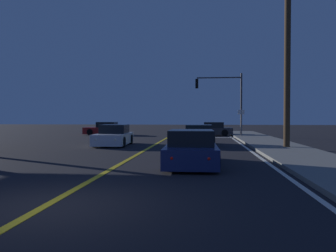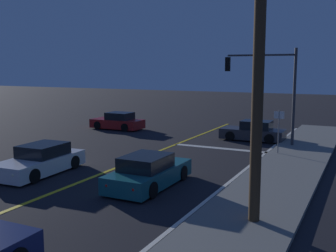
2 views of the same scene
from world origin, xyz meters
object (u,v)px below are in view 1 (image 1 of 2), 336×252
object	(u,v)px
car_side_waiting_red	(105,129)
street_sign_corner	(241,119)
car_far_approaching_charcoal	(212,130)
car_parked_curb_navy	(191,150)
car_mid_block_teal	(199,136)
traffic_signal_near_right	(225,94)
car_lead_oncoming_white	(114,136)
utility_pole_right	(287,50)

from	to	relation	value
car_side_waiting_red	street_sign_corner	size ratio (longest dim) A/B	1.66
car_far_approaching_charcoal	street_sign_corner	distance (m)	4.94
street_sign_corner	car_side_waiting_red	bearing A→B (deg)	162.11
car_far_approaching_charcoal	street_sign_corner	bearing A→B (deg)	-149.76
car_parked_curb_navy	car_far_approaching_charcoal	bearing A→B (deg)	85.53
car_mid_block_teal	traffic_signal_near_right	size ratio (longest dim) A/B	0.75
traffic_signal_near_right	street_sign_corner	xyz separation A→B (m)	(1.27, -2.80, -2.35)
car_lead_oncoming_white	car_far_approaching_charcoal	bearing A→B (deg)	-119.90
car_side_waiting_red	street_sign_corner	distance (m)	14.17
car_far_approaching_charcoal	traffic_signal_near_right	distance (m)	3.90
car_far_approaching_charcoal	car_parked_curb_navy	xyz separation A→B (m)	(-1.28, -21.68, 0.00)
car_parked_curb_navy	utility_pole_right	distance (m)	10.02
car_parked_curb_navy	street_sign_corner	size ratio (longest dim) A/B	1.87
traffic_signal_near_right	car_lead_oncoming_white	bearing A→B (deg)	56.00
car_far_approaching_charcoal	traffic_signal_near_right	world-z (taller)	traffic_signal_near_right
car_parked_curb_navy	traffic_signal_near_right	distance (m)	20.78
car_side_waiting_red	street_sign_corner	world-z (taller)	street_sign_corner
car_far_approaching_charcoal	utility_pole_right	bearing A→B (deg)	-165.71
car_mid_block_teal	car_parked_curb_navy	bearing A→B (deg)	-91.15
car_lead_oncoming_white	traffic_signal_near_right	bearing A→B (deg)	-126.79
car_lead_oncoming_white	utility_pole_right	bearing A→B (deg)	167.47
car_mid_block_teal	car_lead_oncoming_white	size ratio (longest dim) A/B	0.98
car_mid_block_teal	traffic_signal_near_right	xyz separation A→B (m)	(2.30, 11.15, 3.46)
car_mid_block_teal	car_parked_curb_navy	world-z (taller)	same
car_side_waiting_red	utility_pole_right	world-z (taller)	utility_pole_right
car_mid_block_teal	street_sign_corner	bearing A→B (deg)	66.78
car_mid_block_teal	car_far_approaching_charcoal	bearing A→B (deg)	84.83
car_far_approaching_charcoal	traffic_signal_near_right	size ratio (longest dim) A/B	0.71
car_parked_curb_navy	street_sign_corner	distance (m)	17.97
car_far_approaching_charcoal	car_lead_oncoming_white	world-z (taller)	same
car_side_waiting_red	traffic_signal_near_right	bearing A→B (deg)	-96.61
car_far_approaching_charcoal	car_lead_oncoming_white	size ratio (longest dim) A/B	0.92
traffic_signal_near_right	street_sign_corner	distance (m)	3.87
car_mid_block_teal	car_parked_curb_navy	distance (m)	9.19
car_mid_block_teal	street_sign_corner	distance (m)	9.14
car_mid_block_teal	traffic_signal_near_right	bearing A→B (deg)	78.25
car_lead_oncoming_white	car_parked_curb_navy	bearing A→B (deg)	118.37
car_lead_oncoming_white	traffic_signal_near_right	distance (m)	14.35
car_far_approaching_charcoal	utility_pole_right	xyz separation A→B (m)	(3.86, -14.68, 5.01)
car_mid_block_teal	car_lead_oncoming_white	xyz separation A→B (m)	(-5.49, -0.40, 0.00)
car_far_approaching_charcoal	car_mid_block_teal	bearing A→B (deg)	174.50
car_far_approaching_charcoal	car_side_waiting_red	world-z (taller)	same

